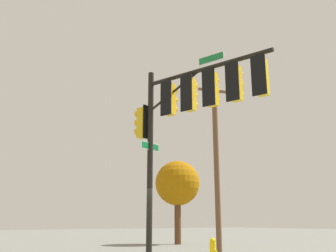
% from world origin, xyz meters
% --- Properties ---
extents(signal_pole_assembly, '(5.06, 2.24, 6.70)m').
position_xyz_m(signal_pole_assembly, '(1.56, 0.60, 5.04)').
color(signal_pole_assembly, black).
rests_on(signal_pole_assembly, ground_plane).
extents(utility_pole, '(0.56, 1.77, 8.77)m').
position_xyz_m(utility_pole, '(-3.37, 5.78, 4.53)').
color(utility_pole, brown).
rests_on(utility_pole, ground_plane).
extents(fire_hydrant, '(0.33, 0.24, 0.83)m').
position_xyz_m(fire_hydrant, '(-0.29, 2.90, 0.41)').
color(fire_hydrant, yellow).
rests_on(fire_hydrant, ground_plane).
extents(tree_near, '(2.97, 2.97, 5.41)m').
position_xyz_m(tree_near, '(-9.69, 7.64, 3.87)').
color(tree_near, brown).
rests_on(tree_near, ground_plane).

